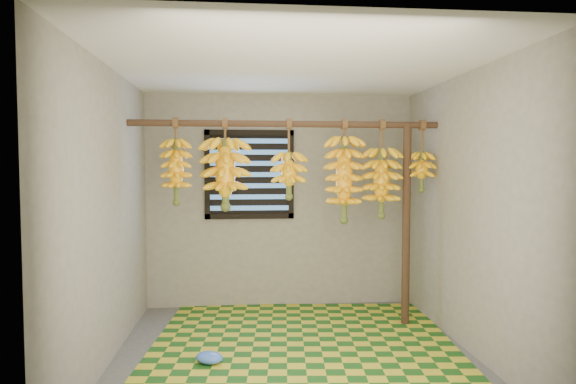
{
  "coord_description": "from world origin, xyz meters",
  "views": [
    {
      "loc": [
        -0.41,
        -3.94,
        1.59
      ],
      "look_at": [
        0.0,
        0.55,
        1.35
      ],
      "focal_mm": 30.0,
      "sensor_mm": 36.0,
      "label": 1
    }
  ],
  "objects": [
    {
      "name": "wall_left",
      "position": [
        -1.5,
        0.0,
        1.2
      ],
      "size": [
        0.01,
        3.0,
        2.4
      ],
      "primitive_type": "cube",
      "color": "slate",
      "rests_on": "floor"
    },
    {
      "name": "wall_back",
      "position": [
        0.0,
        1.5,
        1.2
      ],
      "size": [
        3.0,
        0.01,
        2.4
      ],
      "primitive_type": "cube",
      "color": "slate",
      "rests_on": "floor"
    },
    {
      "name": "ceiling",
      "position": [
        0.0,
        0.0,
        2.4
      ],
      "size": [
        3.0,
        3.0,
        0.01
      ],
      "primitive_type": "cube",
      "color": "silver",
      "rests_on": "wall_back"
    },
    {
      "name": "banana_bunch_b",
      "position": [
        -0.59,
        0.7,
        1.52
      ],
      "size": [
        0.42,
        0.42,
        0.87
      ],
      "color": "brown",
      "rests_on": "hanging_pole"
    },
    {
      "name": "banana_bunch_c",
      "position": [
        0.02,
        0.7,
        1.51
      ],
      "size": [
        0.33,
        0.33,
        0.77
      ],
      "color": "brown",
      "rests_on": "hanging_pole"
    },
    {
      "name": "window",
      "position": [
        -0.35,
        1.48,
        1.5
      ],
      "size": [
        1.0,
        0.04,
        1.0
      ],
      "color": "black",
      "rests_on": "wall_back"
    },
    {
      "name": "banana_bunch_e",
      "position": [
        0.94,
        0.7,
        1.43
      ],
      "size": [
        0.38,
        0.38,
        0.97
      ],
      "color": "brown",
      "rests_on": "hanging_pole"
    },
    {
      "name": "banana_bunch_a",
      "position": [
        -1.05,
        0.7,
        1.54
      ],
      "size": [
        0.28,
        0.28,
        0.82
      ],
      "color": "brown",
      "rests_on": "hanging_pole"
    },
    {
      "name": "banana_bunch_d",
      "position": [
        0.57,
        0.7,
        1.46
      ],
      "size": [
        0.35,
        0.35,
        1.01
      ],
      "color": "brown",
      "rests_on": "hanging_pole"
    },
    {
      "name": "woven_mat",
      "position": [
        0.12,
        0.41,
        0.01
      ],
      "size": [
        2.86,
        2.37,
        0.01
      ],
      "primitive_type": "cube",
      "rotation": [
        0.0,
        0.0,
        -0.09
      ],
      "color": "#1A4F17",
      "rests_on": "floor"
    },
    {
      "name": "floor",
      "position": [
        0.0,
        0.0,
        -0.01
      ],
      "size": [
        3.0,
        3.0,
        0.01
      ],
      "primitive_type": "cube",
      "color": "#505050",
      "rests_on": "ground"
    },
    {
      "name": "wall_right",
      "position": [
        1.5,
        0.0,
        1.2
      ],
      "size": [
        0.01,
        3.0,
        2.4
      ],
      "primitive_type": "cube",
      "color": "slate",
      "rests_on": "floor"
    },
    {
      "name": "support_post",
      "position": [
        1.2,
        0.7,
        1.0
      ],
      "size": [
        0.08,
        0.08,
        2.0
      ],
      "primitive_type": "cylinder",
      "color": "#483120",
      "rests_on": "floor"
    },
    {
      "name": "banana_bunch_f",
      "position": [
        1.35,
        0.7,
        1.54
      ],
      "size": [
        0.27,
        0.27,
        0.71
      ],
      "color": "brown",
      "rests_on": "hanging_pole"
    },
    {
      "name": "plastic_bag",
      "position": [
        -0.7,
        -0.12,
        0.06
      ],
      "size": [
        0.28,
        0.24,
        0.09
      ],
      "primitive_type": "ellipsoid",
      "rotation": [
        0.0,
        0.0,
        -0.41
      ],
      "color": "#3D6DE6",
      "rests_on": "woven_mat"
    },
    {
      "name": "hanging_pole",
      "position": [
        0.0,
        0.7,
        2.0
      ],
      "size": [
        3.0,
        0.06,
        0.06
      ],
      "primitive_type": "cylinder",
      "rotation": [
        0.0,
        1.57,
        0.0
      ],
      "color": "#483120",
      "rests_on": "wall_left"
    }
  ]
}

